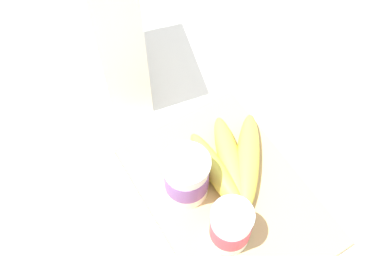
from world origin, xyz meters
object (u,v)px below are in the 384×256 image
at_px(cereal_box, 113,21).
at_px(yogurt_cup_back, 186,177).
at_px(cutting_board, 227,196).
at_px(banana_bunch, 233,165).
at_px(yogurt_cup_front, 231,226).

distance_m(cereal_box, yogurt_cup_back, 0.29).
bearing_deg(cereal_box, cutting_board, -159.62).
height_order(cutting_board, banana_bunch, banana_bunch).
distance_m(cereal_box, yogurt_cup_front, 0.39).
xyz_separation_m(cutting_board, yogurt_cup_back, (0.04, 0.05, 0.05)).
xyz_separation_m(yogurt_cup_back, banana_bunch, (-0.01, -0.08, -0.03)).
bearing_deg(yogurt_cup_front, yogurt_cup_back, 8.42).
bearing_deg(cutting_board, yogurt_cup_back, 52.62).
distance_m(cutting_board, cereal_box, 0.35).
distance_m(cutting_board, yogurt_cup_back, 0.09).
bearing_deg(cereal_box, banana_bunch, -153.03).
height_order(yogurt_cup_front, banana_bunch, yogurt_cup_front).
height_order(cereal_box, banana_bunch, cereal_box).
bearing_deg(yogurt_cup_back, banana_bunch, -95.94).
height_order(yogurt_cup_back, banana_bunch, yogurt_cup_back).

